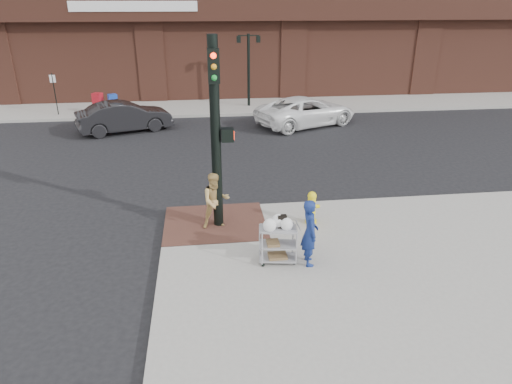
{
  "coord_description": "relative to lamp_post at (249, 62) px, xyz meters",
  "views": [
    {
      "loc": [
        -0.87,
        -10.53,
        5.9
      ],
      "look_at": [
        0.49,
        0.37,
        1.25
      ],
      "focal_mm": 32.0,
      "sensor_mm": 36.0,
      "label": 1
    }
  ],
  "objects": [
    {
      "name": "sidewalk_far",
      "position": [
        10.5,
        16.0,
        -2.54
      ],
      "size": [
        65.0,
        36.0,
        0.15
      ],
      "primitive_type": "cube",
      "color": "gray",
      "rests_on": "ground"
    },
    {
      "name": "minivan_white",
      "position": [
        2.43,
        -4.36,
        -1.9
      ],
      "size": [
        5.71,
        4.26,
        1.44
      ],
      "primitive_type": "imported",
      "rotation": [
        0.0,
        0.0,
        1.98
      ],
      "color": "white",
      "rests_on": "ground"
    },
    {
      "name": "sedan_dark",
      "position": [
        -6.47,
        -4.46,
        -1.89
      ],
      "size": [
        4.67,
        2.93,
        1.45
      ],
      "primitive_type": "imported",
      "rotation": [
        0.0,
        0.0,
        1.91
      ],
      "color": "black",
      "rests_on": "ground"
    },
    {
      "name": "newsbox_red",
      "position": [
        -8.33,
        -1.01,
        -1.92
      ],
      "size": [
        0.59,
        0.57,
        1.1
      ],
      "primitive_type": "cube",
      "rotation": [
        0.0,
        0.0,
        -0.42
      ],
      "color": "#B0141F",
      "rests_on": "sidewalk_far"
    },
    {
      "name": "woman_blue",
      "position": [
        -0.49,
        -17.47,
        -1.66
      ],
      "size": [
        0.4,
        0.6,
        1.62
      ],
      "primitive_type": "imported",
      "rotation": [
        0.0,
        0.0,
        1.55
      ],
      "color": "navy",
      "rests_on": "sidewalk_near"
    },
    {
      "name": "parking_sign",
      "position": [
        -10.5,
        -1.0,
        -1.37
      ],
      "size": [
        0.05,
        0.05,
        2.2
      ],
      "primitive_type": "cylinder",
      "color": "black",
      "rests_on": "sidewalk_far"
    },
    {
      "name": "utility_cart",
      "position": [
        -1.21,
        -17.32,
        -1.93
      ],
      "size": [
        0.92,
        0.6,
        1.19
      ],
      "color": "gray",
      "rests_on": "sidewalk_near"
    },
    {
      "name": "pedestrian_tan",
      "position": [
        -2.57,
        -15.32,
        -1.69
      ],
      "size": [
        0.85,
        0.72,
        1.55
      ],
      "primitive_type": "imported",
      "rotation": [
        0.0,
        0.0,
        0.19
      ],
      "color": "tan",
      "rests_on": "sidewalk_near"
    },
    {
      "name": "lamp_post",
      "position": [
        0.0,
        0.0,
        0.0
      ],
      "size": [
        1.32,
        0.22,
        4.0
      ],
      "color": "black",
      "rests_on": "sidewalk_far"
    },
    {
      "name": "newsbox_blue",
      "position": [
        -7.51,
        -1.24,
        -1.94
      ],
      "size": [
        0.57,
        0.54,
        1.06
      ],
      "primitive_type": "cube",
      "rotation": [
        0.0,
        0.0,
        0.39
      ],
      "color": "#1B41B0",
      "rests_on": "sidewalk_far"
    },
    {
      "name": "traffic_signal_pole",
      "position": [
        -2.48,
        -15.23,
        0.21
      ],
      "size": [
        0.61,
        0.51,
        5.0
      ],
      "color": "black",
      "rests_on": "sidewalk_near"
    },
    {
      "name": "brick_curb_ramp",
      "position": [
        -2.6,
        -15.1,
        -2.46
      ],
      "size": [
        2.8,
        2.4,
        0.01
      ],
      "primitive_type": "cube",
      "color": "#4D2A24",
      "rests_on": "sidewalk_near"
    },
    {
      "name": "fire_hydrant",
      "position": [
        0.05,
        -15.43,
        -1.99
      ],
      "size": [
        0.44,
        0.31,
        0.94
      ],
      "color": "yellow",
      "rests_on": "sidewalk_near"
    },
    {
      "name": "ground",
      "position": [
        -2.0,
        -16.0,
        -2.62
      ],
      "size": [
        220.0,
        220.0,
        0.0
      ],
      "primitive_type": "plane",
      "color": "black",
      "rests_on": "ground"
    }
  ]
}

